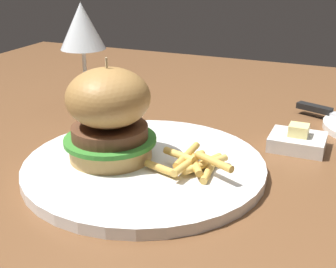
{
  "coord_description": "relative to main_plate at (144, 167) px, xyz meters",
  "views": [
    {
      "loc": [
        0.27,
        -0.71,
        1.01
      ],
      "look_at": [
        0.06,
        -0.19,
        0.78
      ],
      "focal_mm": 50.0,
      "sensor_mm": 36.0,
      "label": 1
    }
  ],
  "objects": [
    {
      "name": "butter_dish",
      "position": [
        0.17,
        0.15,
        0.0
      ],
      "size": [
        0.08,
        0.06,
        0.04
      ],
      "color": "white",
      "rests_on": "dining_table"
    },
    {
      "name": "burger_sandwich",
      "position": [
        -0.05,
        -0.0,
        0.07
      ],
      "size": [
        0.12,
        0.12,
        0.13
      ],
      "color": "tan",
      "rests_on": "main_plate"
    },
    {
      "name": "fries_pile",
      "position": [
        0.07,
        -0.0,
        0.02
      ],
      "size": [
        0.11,
        0.09,
        0.03
      ],
      "color": "#E0B251",
      "rests_on": "main_plate"
    },
    {
      "name": "wine_glass",
      "position": [
        -0.2,
        0.19,
        0.13
      ],
      "size": [
        0.08,
        0.08,
        0.18
      ],
      "color": "silver",
      "rests_on": "dining_table"
    },
    {
      "name": "main_plate",
      "position": [
        0.0,
        0.0,
        0.0
      ],
      "size": [
        0.31,
        0.31,
        0.01
      ],
      "primitive_type": "cylinder",
      "color": "white",
      "rests_on": "dining_table"
    },
    {
      "name": "dining_table",
      "position": [
        -0.04,
        0.22,
        -0.09
      ],
      "size": [
        1.27,
        0.92,
        0.74
      ],
      "color": "brown",
      "rests_on": "ground"
    }
  ]
}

